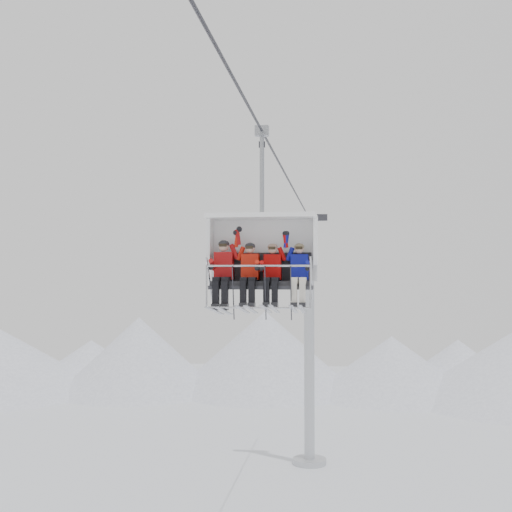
# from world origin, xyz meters

# --- Properties ---
(ridgeline) EXTENTS (72.00, 21.00, 7.00)m
(ridgeline) POSITION_xyz_m (-1.58, 42.05, 2.84)
(ridgeline) COLOR white
(ridgeline) RESTS_ON ground
(lift_tower_right) EXTENTS (2.00, 1.80, 13.48)m
(lift_tower_right) POSITION_xyz_m (0.00, 22.00, 5.78)
(lift_tower_right) COLOR #B0B2B7
(lift_tower_right) RESTS_ON ground
(haul_cable) EXTENTS (0.06, 50.00, 0.06)m
(haul_cable) POSITION_xyz_m (0.00, 0.00, 13.30)
(haul_cable) COLOR #303136
(haul_cable) RESTS_ON lift_tower_left
(chairlift_carrier) EXTENTS (2.38, 1.17, 3.98)m
(chairlift_carrier) POSITION_xyz_m (0.00, 1.11, 10.68)
(chairlift_carrier) COLOR black
(chairlift_carrier) RESTS_ON haul_cable
(skier_far_left) EXTENTS (0.41, 1.69, 1.63)m
(skier_far_left) POSITION_xyz_m (-0.83, 0.81, 10.21)
(skier_far_left) COLOR #AE1011
(skier_far_left) RESTS_ON chairlift_carrier
(skier_center_left) EXTENTS (0.38, 1.69, 1.54)m
(skier_center_left) POSITION_xyz_m (-0.25, 0.80, 10.18)
(skier_center_left) COLOR red
(skier_center_left) RESTS_ON chairlift_carrier
(skier_center_right) EXTENTS (0.37, 1.69, 1.50)m
(skier_center_right) POSITION_xyz_m (0.24, 0.80, 10.17)
(skier_center_right) COLOR #B40706
(skier_center_right) RESTS_ON chairlift_carrier
(skier_far_right) EXTENTS (0.37, 1.69, 1.50)m
(skier_far_right) POSITION_xyz_m (0.82, 0.80, 10.17)
(skier_far_right) COLOR #0F148B
(skier_far_right) RESTS_ON chairlift_carrier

